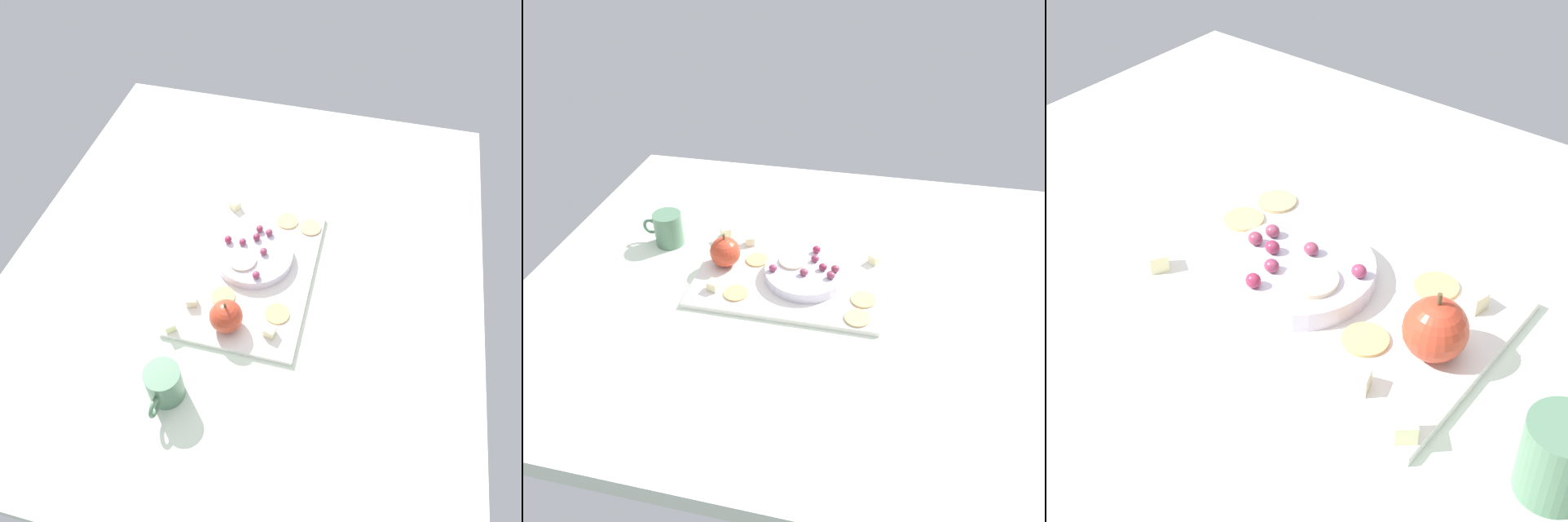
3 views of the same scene
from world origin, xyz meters
The scene contains 22 objects.
table centered at (0.00, 0.00, 2.09)cm, with size 118.68×102.22×4.17cm, color silver.
platter centered at (3.29, 1.64, 4.77)cm, with size 39.43×26.88×1.21cm, color silver.
serving_dish centered at (0.20, 1.70, 6.56)cm, with size 17.18×17.18×2.36cm, color silver.
apple_whole centered at (17.88, 0.76, 8.71)cm, with size 6.67×6.67×6.67cm, color #BB3B24.
apple_stem centered at (17.88, 0.76, 12.65)cm, with size 0.50×0.50×1.20cm, color brown.
cheese_cube_0 centered at (-14.01, -6.46, 6.45)cm, with size 2.13×2.13×2.13cm, color beige.
cheese_cube_1 centered at (21.32, -9.95, 6.45)cm, with size 2.13×2.13×2.13cm, color beige.
cheese_cube_2 centered at (14.67, -7.70, 6.45)cm, with size 2.13×2.13×2.13cm, color beige.
cheese_cube_3 centered at (17.79, 9.55, 6.45)cm, with size 2.13×2.13×2.13cm, color beige.
cracker_0 centered at (11.49, -1.90, 5.58)cm, with size 4.98×4.98×0.40cm, color tan.
cracker_1 centered at (12.93, 9.96, 5.58)cm, with size 4.98×4.98×0.40cm, color tan.
cracker_2 centered at (-12.62, 6.61, 5.58)cm, with size 4.98×4.98×0.40cm, color tan.
cracker_3 centered at (-11.89, 12.16, 5.58)cm, with size 4.98×4.98×0.40cm, color tan.
grape_0 centered at (-6.15, 1.50, 8.52)cm, with size 1.76×1.59×1.56cm, color #8B344B.
grape_1 centered at (-5.58, 3.83, 8.50)cm, with size 1.76×1.59×1.51cm, color #8B3852.
grape_2 centered at (-0.24, 3.91, 8.48)cm, with size 1.76×1.59×1.48cm, color #8C3853.
grape_3 centered at (6.52, 3.90, 8.50)cm, with size 1.76×1.59×1.51cm, color #903354.
grape_4 centered at (-1.51, -1.17, 8.49)cm, with size 1.76×1.59×1.49cm, color #88314E.
grape_5 centered at (-1.34, -4.41, 8.58)cm, with size 1.76×1.59×1.68cm, color #982744.
grape_6 centered at (-3.58, 1.43, 8.50)cm, with size 1.76×1.59×1.52cm, color maroon.
apple_slice_0 centered at (3.04, -0.11, 8.04)cm, with size 5.98×5.98×0.60cm, color beige.
cup centered at (33.98, -6.03, 8.15)cm, with size 9.83×6.63×7.95cm.
Camera 2 is at (-12.17, 81.03, 69.90)cm, focal length 33.32 mm.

